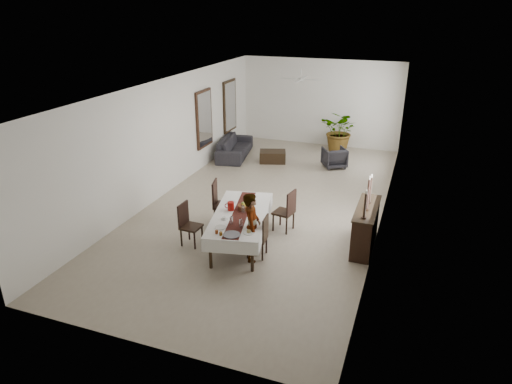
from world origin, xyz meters
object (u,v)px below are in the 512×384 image
at_px(red_pitcher, 231,206).
at_px(sofa, 235,147).
at_px(dining_table_top, 240,215).
at_px(woman, 252,227).
at_px(sideboard_body, 365,228).

bearing_deg(red_pitcher, sofa, 111.81).
relative_size(dining_table_top, sofa, 1.03).
height_order(dining_table_top, red_pitcher, red_pitcher).
height_order(dining_table_top, woman, woman).
bearing_deg(woman, dining_table_top, 24.14).
relative_size(dining_table_top, red_pitcher, 12.00).
xyz_separation_m(dining_table_top, red_pitcher, (-0.27, 0.09, 0.13)).
distance_m(woman, sideboard_body, 2.58).
height_order(dining_table_top, sofa, dining_table_top).
bearing_deg(red_pitcher, sideboard_body, 13.84).
height_order(dining_table_top, sideboard_body, sideboard_body).
xyz_separation_m(red_pitcher, sideboard_body, (2.92, 0.72, -0.38)).
xyz_separation_m(woman, sofa, (-3.05, 6.40, -0.42)).
bearing_deg(sofa, woman, -164.71).
relative_size(sideboard_body, sofa, 0.68).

